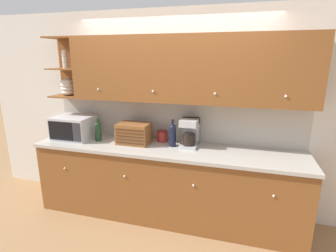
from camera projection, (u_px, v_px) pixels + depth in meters
ground_plane at (172, 202)px, 3.77m from camera, size 24.00×24.00×0.00m
wall_back at (173, 113)px, 3.46m from camera, size 5.71×0.06×2.60m
counter_unit at (166, 182)px, 3.35m from camera, size 3.33×0.68×0.94m
backsplash_panel at (173, 120)px, 3.45m from camera, size 3.31×0.01×0.54m
upper_cabinets at (182, 69)px, 3.09m from camera, size 3.31×0.35×0.78m
microwave at (74, 127)px, 3.54m from camera, size 0.51×0.41×0.31m
second_wine_bottle at (98, 130)px, 3.44m from camera, size 0.08×0.08×0.31m
mug at (118, 134)px, 3.57m from camera, size 0.10×0.08×0.10m
bread_box at (134, 133)px, 3.34m from camera, size 0.41×0.28×0.26m
storage_canister at (162, 136)px, 3.43m from camera, size 0.14×0.14×0.14m
wine_bottle at (173, 134)px, 3.23m from camera, size 0.09×0.09×0.34m
coffee_maker at (190, 132)px, 3.23m from camera, size 0.21×0.26×0.35m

